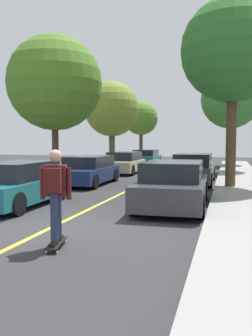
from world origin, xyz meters
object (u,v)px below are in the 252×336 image
at_px(parked_car_right_nearest, 173,185).
at_px(parked_car_left_farthest, 146,158).
at_px(skateboard, 56,243).
at_px(street_tree_right_near, 231,99).
at_px(skateboarder, 55,190).
at_px(street_tree_left_far, 141,119).
at_px(parked_car_left_far, 124,163).
at_px(street_tree_right_nearest, 233,51).
at_px(parked_car_right_near, 193,169).
at_px(street_tree_left_nearest, 55,83).
at_px(street_tree_left_near, 112,109).
at_px(street_tree_right_far, 230,97).
at_px(streetlamp, 53,115).
at_px(parked_car_left_nearest, 18,184).
at_px(parked_car_left_near, 89,170).

bearing_deg(parked_car_right_nearest, parked_car_left_farthest, 105.34).
height_order(parked_car_left_farthest, skateboard, parked_car_left_farthest).
bearing_deg(street_tree_right_near, skateboarder, -100.00).
xyz_separation_m(parked_car_right_nearest, street_tree_left_far, (-6.27, 21.92, 3.44)).
height_order(parked_car_right_nearest, skateboarder, skateboarder).
distance_m(parked_car_left_far, street_tree_right_nearest, 9.94).
xyz_separation_m(parked_car_right_near, street_tree_left_nearest, (-6.27, -1.73, 4.01)).
relative_size(street_tree_left_near, street_tree_left_far, 1.08).
xyz_separation_m(street_tree_right_far, skateboard, (-3.13, -24.54, -5.47)).
xyz_separation_m(parked_car_left_far, skateboarder, (3.15, -15.30, 0.42)).
height_order(street_tree_left_nearest, street_tree_left_far, street_tree_left_nearest).
relative_size(parked_car_left_far, street_tree_left_far, 0.74).
height_order(street_tree_left_near, street_tree_right_nearest, street_tree_right_nearest).
height_order(parked_car_right_nearest, parked_car_right_near, parked_car_right_near).
xyz_separation_m(parked_car_right_near, street_tree_right_near, (1.66, 6.56, 3.96)).
bearing_deg(parked_car_right_near, parked_car_left_farthest, 114.04).
xyz_separation_m(parked_car_left_farthest, street_tree_left_nearest, (-1.66, -12.07, 4.02)).
height_order(streetlamp, skateboard, streetlamp).
bearing_deg(parked_car_left_nearest, street_tree_right_nearest, 42.42).
distance_m(street_tree_right_near, streetlamp, 11.68).
distance_m(street_tree_left_near, street_tree_right_nearest, 11.73).
bearing_deg(street_tree_left_near, street_tree_right_near, -1.41).
bearing_deg(street_tree_right_nearest, streetlamp, -179.77).
bearing_deg(street_tree_left_nearest, street_tree_right_near, 46.26).
height_order(street_tree_left_nearest, street_tree_right_nearest, street_tree_right_nearest).
bearing_deg(skateboarder, parked_car_right_near, 82.53).
distance_m(streetlamp, skateboard, 10.97).
distance_m(parked_car_right_near, streetlamp, 7.08).
height_order(street_tree_right_nearest, streetlamp, street_tree_right_nearest).
relative_size(street_tree_left_near, street_tree_right_nearest, 0.79).
bearing_deg(skateboard, street_tree_right_far, 82.72).
height_order(parked_car_right_nearest, street_tree_left_far, street_tree_left_far).
xyz_separation_m(street_tree_left_nearest, street_tree_left_far, (0.00, 17.18, -0.57)).
relative_size(parked_car_left_near, street_tree_right_near, 0.70).
height_order(parked_car_left_far, streetlamp, streetlamp).
bearing_deg(parked_car_left_near, street_tree_right_near, 52.91).
xyz_separation_m(skateboard, skateboarder, (0.01, -0.03, 1.00)).
distance_m(streetlamp, skateboarder, 10.77).
bearing_deg(parked_car_left_far, parked_car_right_near, -41.95).
height_order(street_tree_right_near, skateboarder, street_tree_right_near).
relative_size(streetlamp, skateboarder, 3.11).
bearing_deg(parked_car_left_near, parked_car_right_near, 20.65).
height_order(parked_car_left_far, street_tree_left_nearest, street_tree_left_nearest).
height_order(parked_car_left_farthest, street_tree_right_near, street_tree_right_near).
distance_m(street_tree_left_nearest, skateboarder, 11.18).
bearing_deg(street_tree_right_nearest, skateboard, -108.53).
bearing_deg(parked_car_left_near, parked_car_left_far, 89.99).
relative_size(streetlamp, skateboard, 6.14).
distance_m(street_tree_right_nearest, street_tree_right_near, 8.39).
bearing_deg(street_tree_right_near, parked_car_right_nearest, -97.27).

